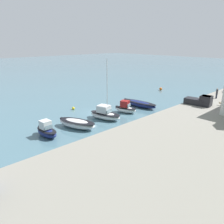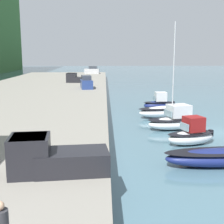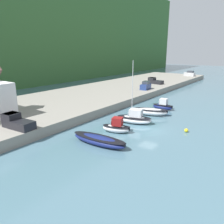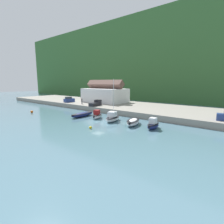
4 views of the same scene
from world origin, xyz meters
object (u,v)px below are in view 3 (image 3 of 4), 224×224
(parked_car_1, at_px, (190,74))
(pickup_truck_1, at_px, (16,122))
(moored_boat_1, at_px, (116,127))
(mooring_buoy_0, at_px, (186,130))
(parked_car_2, at_px, (146,86))
(moored_boat_4, at_px, (163,106))
(moored_boat_3, at_px, (150,111))
(moored_boat_0, at_px, (99,140))
(pickup_truck_0, at_px, (155,81))
(moored_boat_2, at_px, (134,118))

(parked_car_1, relative_size, pickup_truck_1, 0.89)
(moored_boat_1, distance_m, mooring_buoy_0, 10.36)
(parked_car_2, relative_size, pickup_truck_1, 0.90)
(parked_car_2, height_order, mooring_buoy_0, parked_car_2)
(moored_boat_4, distance_m, pickup_truck_1, 27.77)
(moored_boat_3, bearing_deg, moored_boat_0, 164.31)
(parked_car_1, xyz_separation_m, pickup_truck_0, (-28.04, 2.08, -0.10))
(moored_boat_4, relative_size, parked_car_2, 0.96)
(moored_boat_0, xyz_separation_m, mooring_buoy_0, (11.12, -7.54, -0.33))
(mooring_buoy_0, bearing_deg, pickup_truck_1, 131.79)
(moored_boat_0, height_order, mooring_buoy_0, moored_boat_0)
(pickup_truck_1, xyz_separation_m, mooring_buoy_0, (16.06, -17.97, -2.08))
(moored_boat_4, height_order, pickup_truck_0, pickup_truck_0)
(moored_boat_0, distance_m, parked_car_1, 72.46)
(pickup_truck_1, bearing_deg, moored_boat_4, -27.14)
(moored_boat_1, xyz_separation_m, pickup_truck_1, (-9.88, 9.67, 1.54))
(moored_boat_1, distance_m, moored_boat_2, 5.23)
(moored_boat_0, xyz_separation_m, moored_boat_3, (16.03, 0.85, 0.08))
(parked_car_2, xyz_separation_m, pickup_truck_1, (-37.65, -0.40, -0.10))
(parked_car_2, relative_size, mooring_buoy_0, 7.73)
(pickup_truck_1, bearing_deg, pickup_truck_0, -2.75)
(moored_boat_0, bearing_deg, moored_boat_3, -1.46)
(moored_boat_3, bearing_deg, parked_car_2, 12.20)
(moored_boat_2, relative_size, mooring_buoy_0, 17.86)
(moored_boat_2, xyz_separation_m, mooring_buoy_0, (0.95, -8.36, -0.60))
(moored_boat_2, distance_m, moored_boat_3, 5.87)
(moored_boat_4, distance_m, mooring_buoy_0, 12.79)
(parked_car_1, height_order, pickup_truck_0, parked_car_1)
(moored_boat_2, bearing_deg, moored_boat_0, 169.53)
(pickup_truck_1, distance_m, mooring_buoy_0, 24.19)
(moored_boat_3, distance_m, parked_car_1, 56.52)
(moored_boat_1, relative_size, mooring_buoy_0, 7.91)
(parked_car_2, bearing_deg, moored_boat_2, 105.76)
(moored_boat_2, bearing_deg, parked_car_1, -5.27)
(parked_car_1, distance_m, mooring_buoy_0, 63.35)
(parked_car_1, height_order, mooring_buoy_0, parked_car_1)
(moored_boat_2, bearing_deg, moored_boat_1, 165.58)
(moored_boat_3, bearing_deg, moored_boat_1, 161.75)
(moored_boat_0, xyz_separation_m, pickup_truck_0, (43.49, 13.47, 1.75))
(parked_car_1, xyz_separation_m, parked_car_2, (-38.83, -0.56, 0.00))
(parked_car_2, height_order, pickup_truck_0, parked_car_2)
(moored_boat_1, xyz_separation_m, moored_boat_4, (16.04, -0.17, 0.02))
(moored_boat_1, distance_m, pickup_truck_1, 13.91)
(moored_boat_3, relative_size, pickup_truck_1, 1.41)
(moored_boat_0, height_order, parked_car_1, parked_car_1)
(pickup_truck_0, bearing_deg, moored_boat_1, -155.17)
(moored_boat_1, xyz_separation_m, moored_boat_2, (5.23, 0.06, 0.07))
(moored_boat_4, bearing_deg, moored_boat_2, 175.40)
(moored_boat_0, distance_m, pickup_truck_0, 45.57)
(parked_car_1, xyz_separation_m, pickup_truck_1, (-76.48, -0.96, -0.10))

